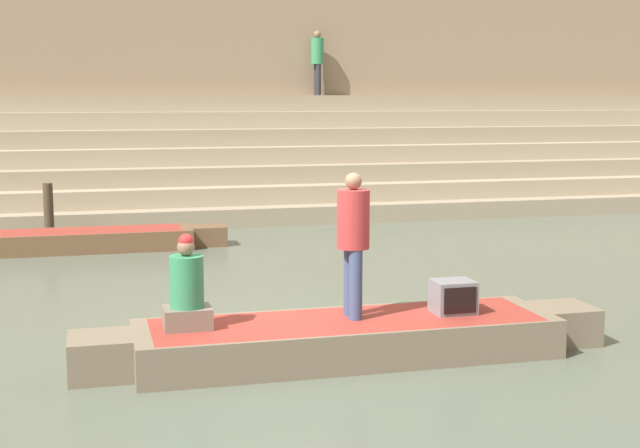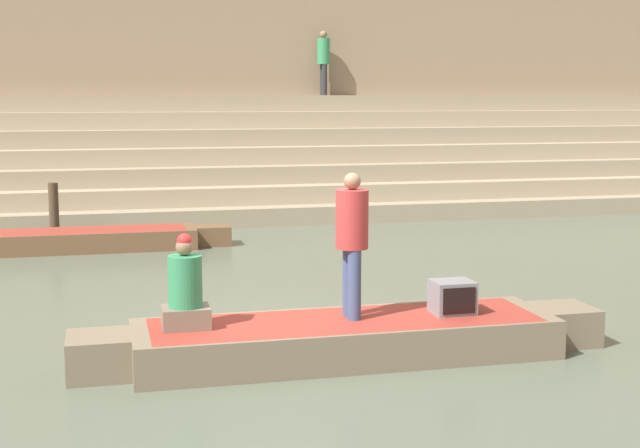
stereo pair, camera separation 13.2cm
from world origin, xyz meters
TOP-DOWN VIEW (x-y plane):
  - ground_plane at (0.00, 0.00)m, footprint 120.00×120.00m
  - ghat_steps at (0.00, 11.91)m, footprint 36.00×4.09m
  - back_wall at (0.00, 13.97)m, footprint 34.20×1.28m
  - rowboat_main at (0.48, -0.71)m, footprint 5.95×1.41m
  - person_standing at (0.57, -0.62)m, footprint 0.36×0.36m
  - person_rowing at (-1.26, -0.63)m, footprint 0.50×0.40m
  - tv_set at (1.73, -0.71)m, footprint 0.46×0.40m
  - moored_boat_shore at (-2.77, 7.23)m, footprint 6.19×1.11m
  - mooring_post at (-3.03, 8.60)m, footprint 0.19×0.19m
  - person_on_steps at (3.69, 13.08)m, footprint 0.33×0.33m

SIDE VIEW (x-z plane):
  - ground_plane at x=0.00m, z-range 0.00..0.00m
  - moored_boat_shore at x=-2.77m, z-range 0.01..0.39m
  - rowboat_main at x=0.48m, z-range 0.02..0.45m
  - mooring_post at x=-3.03m, z-range 0.00..1.16m
  - tv_set at x=1.73m, z-range 0.43..0.81m
  - person_rowing at x=-1.26m, z-range 0.32..1.34m
  - ghat_steps at x=0.00m, z-range -0.41..2.49m
  - person_standing at x=0.57m, z-range 0.55..2.16m
  - back_wall at x=0.00m, z-range -0.03..7.66m
  - person_on_steps at x=3.69m, z-range 3.03..4.70m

